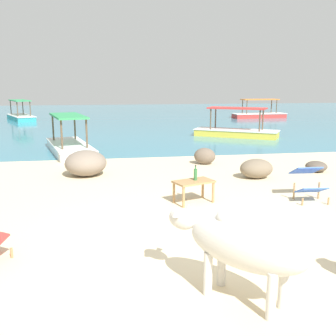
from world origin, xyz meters
The scene contains 14 objects.
sand_beach centered at (0.00, 0.00, 0.02)m, with size 18.00×14.00×0.04m, color beige.
water_surface centered at (0.00, 22.00, 0.00)m, with size 60.00×36.00×0.03m, color teal.
cow centered at (0.09, -1.46, 0.68)m, with size 1.38×1.52×0.97m.
low_bench_table centered at (0.39, 2.07, 0.41)m, with size 0.86×0.67×0.44m.
bottle centered at (0.43, 2.11, 0.60)m, with size 0.07×0.07×0.30m.
deck_chair_far centered at (2.69, 1.90, 0.42)m, with size 0.59×0.80×0.68m.
shore_rock_large centered at (1.56, 5.71, 0.28)m, with size 0.62×0.47×0.47m, color #6B5B4C.
shore_rock_medium centered at (2.38, 3.82, 0.28)m, with size 0.82×0.62×0.48m, color #756651.
shore_rock_small centered at (-1.78, 4.78, 0.36)m, with size 1.08×1.04×0.64m, color gray.
shore_rock_flat centered at (4.23, 4.25, 0.18)m, with size 0.56×0.56×0.28m, color brown.
boat_white centered at (-2.46, 8.39, 0.29)m, with size 1.97×3.84×1.29m.
boat_teal centered at (-6.58, 21.67, 0.29)m, with size 2.46×3.84×1.29m.
boat_yellow centered at (4.52, 11.53, 0.29)m, with size 3.72×2.94×1.29m.
boat_red centered at (9.34, 20.71, 0.29)m, with size 3.71×1.30×1.29m.
Camera 1 is at (-1.31, -5.13, 2.32)m, focal length 41.91 mm.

